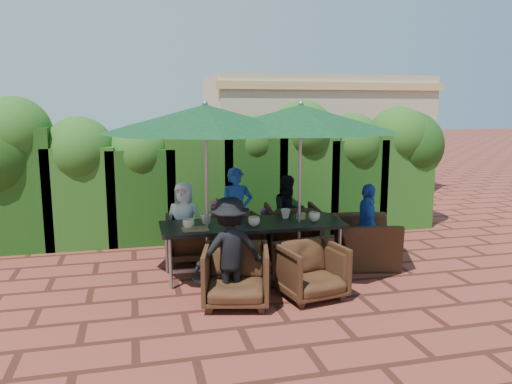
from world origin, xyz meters
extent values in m
plane|color=brown|center=(0.00, 0.00, 0.00)|extent=(80.00, 80.00, 0.00)
cube|color=black|center=(-0.01, 0.05, 0.72)|extent=(2.58, 0.90, 0.05)
cube|color=gray|center=(-0.01, 0.05, 0.12)|extent=(2.38, 0.05, 0.05)
cylinder|color=gray|center=(-1.20, -0.30, 0.35)|extent=(0.05, 0.05, 0.70)
cylinder|color=gray|center=(-1.20, 0.40, 0.35)|extent=(0.05, 0.05, 0.70)
cylinder|color=gray|center=(1.18, -0.30, 0.35)|extent=(0.05, 0.05, 0.70)
cylinder|color=gray|center=(1.18, 0.40, 0.35)|extent=(0.05, 0.05, 0.70)
cylinder|color=gray|center=(-0.66, 0.00, 0.01)|extent=(0.44, 0.44, 0.03)
cylinder|color=gray|center=(-0.66, 0.00, 1.20)|extent=(0.04, 0.04, 2.40)
cone|color=black|center=(-0.66, 0.00, 2.22)|extent=(2.81, 2.81, 0.38)
sphere|color=gray|center=(-0.66, 0.00, 2.42)|extent=(0.08, 0.08, 0.08)
cylinder|color=gray|center=(0.67, -0.02, 0.01)|extent=(0.44, 0.44, 0.03)
cylinder|color=gray|center=(0.67, -0.02, 1.20)|extent=(0.04, 0.04, 2.40)
cone|color=black|center=(0.67, -0.02, 2.22)|extent=(2.86, 2.86, 0.38)
sphere|color=gray|center=(0.67, -0.02, 2.42)|extent=(0.08, 0.08, 0.08)
imported|color=black|center=(-0.79, 0.90, 0.40)|extent=(0.81, 0.77, 0.79)
imported|color=black|center=(-0.02, 0.98, 0.37)|extent=(0.78, 0.74, 0.74)
imported|color=black|center=(0.91, 1.07, 0.43)|extent=(0.93, 0.88, 0.85)
imported|color=black|center=(-0.46, -1.00, 0.40)|extent=(0.93, 0.89, 0.80)
imported|color=black|center=(0.50, -1.00, 0.38)|extent=(0.85, 0.82, 0.76)
imported|color=black|center=(1.75, 0.12, 0.47)|extent=(0.92, 1.19, 0.93)
imported|color=white|center=(-0.87, 1.09, 0.61)|extent=(0.69, 0.55, 1.21)
imported|color=#204EB2|center=(-0.04, 0.99, 0.71)|extent=(0.53, 0.44, 1.43)
imported|color=black|center=(0.84, 1.02, 0.64)|extent=(0.67, 0.49, 1.27)
imported|color=black|center=(-0.53, -0.94, 0.66)|extent=(0.88, 0.47, 1.32)
imported|color=#204EB2|center=(1.75, 0.00, 0.63)|extent=(0.53, 0.80, 1.25)
imported|color=#EA529A|center=(-0.35, 1.19, 0.44)|extent=(0.32, 0.27, 0.87)
imported|color=#90479B|center=(0.44, 1.09, 0.37)|extent=(0.32, 0.28, 0.73)
imported|color=green|center=(1.80, 4.16, 0.81)|extent=(1.55, 0.64, 1.63)
imported|color=#EA529A|center=(2.50, 4.54, 0.79)|extent=(0.86, 0.66, 1.59)
imported|color=#93939B|center=(3.60, 4.41, 0.84)|extent=(1.06, 1.15, 1.69)
imported|color=beige|center=(-0.92, -0.06, 0.81)|extent=(0.16, 0.16, 0.13)
imported|color=beige|center=(-0.65, 0.15, 0.82)|extent=(0.15, 0.15, 0.14)
imported|color=beige|center=(-0.03, -0.12, 0.82)|extent=(0.17, 0.17, 0.13)
imported|color=beige|center=(0.54, 0.23, 0.82)|extent=(0.15, 0.15, 0.14)
imported|color=beige|center=(0.89, -0.05, 0.81)|extent=(0.16, 0.16, 0.13)
cylinder|color=#B20C0A|center=(-0.21, 0.14, 0.83)|extent=(0.04, 0.04, 0.17)
cylinder|color=#4C230C|center=(-0.05, 0.14, 0.83)|extent=(0.04, 0.04, 0.17)
cube|color=olive|center=(-0.85, -0.15, 0.76)|extent=(0.35, 0.25, 0.02)
cube|color=#DCB571|center=(-0.25, 0.09, 0.80)|extent=(0.12, 0.06, 0.10)
cube|color=#DCB571|center=(0.73, 0.10, 0.80)|extent=(0.12, 0.06, 0.10)
cube|color=#17330E|center=(-3.50, 2.30, 1.02)|extent=(1.15, 0.95, 2.05)
sphere|color=#17330E|center=(-3.50, 2.30, 1.95)|extent=(1.22, 1.22, 1.22)
cube|color=#17330E|center=(-2.50, 2.30, 0.86)|extent=(1.15, 0.95, 1.72)
sphere|color=#17330E|center=(-2.50, 2.30, 1.62)|extent=(1.21, 1.21, 1.21)
cube|color=#17330E|center=(-1.50, 2.30, 0.83)|extent=(1.15, 0.95, 1.66)
sphere|color=#17330E|center=(-1.50, 2.30, 1.56)|extent=(1.10, 1.10, 1.10)
cube|color=#17330E|center=(-0.50, 2.30, 0.93)|extent=(1.15, 0.95, 1.86)
sphere|color=#17330E|center=(-0.50, 2.30, 1.76)|extent=(0.94, 0.94, 0.94)
cube|color=#17330E|center=(0.50, 2.30, 0.91)|extent=(1.15, 0.95, 1.82)
sphere|color=#17330E|center=(0.50, 2.30, 1.72)|extent=(1.05, 1.05, 1.05)
cube|color=#17330E|center=(1.50, 2.30, 0.99)|extent=(1.15, 0.95, 1.99)
sphere|color=#17330E|center=(1.50, 2.30, 1.89)|extent=(1.22, 1.22, 1.22)
cube|color=#17330E|center=(2.50, 2.30, 0.88)|extent=(1.15, 0.95, 1.76)
sphere|color=#17330E|center=(2.50, 2.30, 1.66)|extent=(1.20, 1.20, 1.20)
cube|color=#17330E|center=(3.50, 2.30, 0.94)|extent=(1.15, 0.95, 1.88)
sphere|color=#17330E|center=(3.50, 2.30, 1.78)|extent=(1.20, 1.20, 1.20)
sphere|color=#17330E|center=(3.80, 2.40, 1.60)|extent=(1.40, 1.40, 1.40)
cube|color=#BCAA8C|center=(3.50, 7.00, 1.60)|extent=(6.00, 3.00, 3.20)
cube|color=#DCB571|center=(3.50, 5.55, 2.90)|extent=(6.20, 0.25, 0.20)
camera|label=1|loc=(-1.61, -6.66, 2.38)|focal=35.00mm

